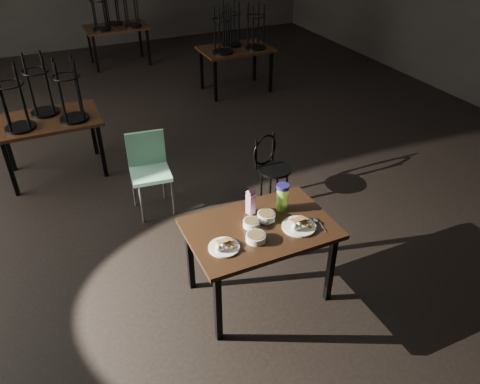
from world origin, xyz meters
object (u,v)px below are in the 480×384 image
bentwood_chair (271,164)px  school_chair (149,166)px  water_bottle (282,197)px  main_table (260,234)px  juice_carton (251,202)px

bentwood_chair → school_chair: size_ratio=0.88×
water_bottle → school_chair: 1.77m
main_table → bentwood_chair: (0.79, 1.30, -0.20)m
main_table → water_bottle: (0.28, 0.15, 0.20)m
water_bottle → bentwood_chair: (0.51, 1.15, -0.41)m
juice_carton → water_bottle: size_ratio=1.00×
juice_carton → school_chair: size_ratio=0.27×
bentwood_chair → water_bottle: bearing=-134.0°
juice_carton → bentwood_chair: 1.40m
main_table → juice_carton: 0.28m
water_bottle → bentwood_chair: 1.32m
school_chair → bentwood_chair: bearing=-11.1°
bentwood_chair → school_chair: bearing=142.3°
bentwood_chair → juice_carton: bearing=-145.7°
water_bottle → bentwood_chair: size_ratio=0.31×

